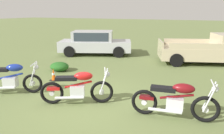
# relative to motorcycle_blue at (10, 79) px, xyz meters

# --- Properties ---
(ground_plane) EXTENTS (120.00, 120.00, 0.00)m
(ground_plane) POSITION_rel_motorcycle_blue_xyz_m (2.49, 0.39, -0.49)
(ground_plane) COLOR olive
(motorcycle_blue) EXTENTS (1.86, 1.19, 1.02)m
(motorcycle_blue) POSITION_rel_motorcycle_blue_xyz_m (0.00, 0.00, 0.00)
(motorcycle_blue) COLOR black
(motorcycle_blue) RESTS_ON ground
(motorcycle_red) EXTENTS (1.89, 1.19, 1.02)m
(motorcycle_red) POSITION_rel_motorcycle_blue_xyz_m (2.40, 0.24, -0.01)
(motorcycle_red) COLOR black
(motorcycle_red) RESTS_ON ground
(motorcycle_maroon) EXTENTS (2.11, 0.71, 1.02)m
(motorcycle_maroon) POSITION_rel_motorcycle_blue_xyz_m (5.07, 0.49, -0.01)
(motorcycle_maroon) COLOR black
(motorcycle_maroon) RESTS_ON ground
(car_silver) EXTENTS (4.56, 3.16, 1.43)m
(car_silver) POSITION_rel_motorcycle_blue_xyz_m (-0.65, 6.70, 0.31)
(car_silver) COLOR #B2B5BA
(car_silver) RESTS_ON ground
(pickup_truck_beige) EXTENTS (5.55, 3.44, 1.49)m
(pickup_truck_beige) POSITION_rel_motorcycle_blue_xyz_m (6.12, 7.28, 0.26)
(pickup_truck_beige) COLOR #BCAD8C
(pickup_truck_beige) RESTS_ON ground
(traffic_cone) EXTENTS (0.25, 0.25, 0.49)m
(traffic_cone) POSITION_rel_motorcycle_blue_xyz_m (0.39, 1.62, -0.27)
(traffic_cone) COLOR #EA590F
(traffic_cone) RESTS_ON ground
(shrub_low) EXTENTS (0.86, 0.73, 0.40)m
(shrub_low) POSITION_rel_motorcycle_blue_xyz_m (-0.27, 2.82, -0.29)
(shrub_low) COLOR #235A1E
(shrub_low) RESTS_ON ground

